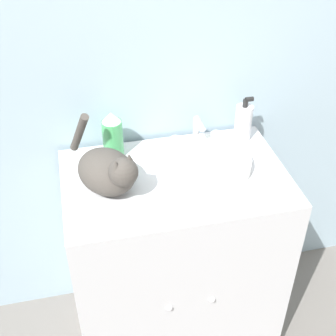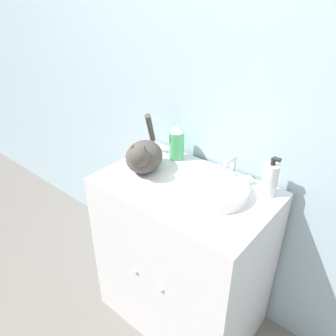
% 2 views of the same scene
% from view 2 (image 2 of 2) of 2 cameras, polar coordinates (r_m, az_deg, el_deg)
% --- Properties ---
extents(wall_back, '(6.00, 0.05, 2.50)m').
position_cam_2_polar(wall_back, '(1.53, 10.37, 14.30)').
color(wall_back, '#9EB7C6').
rests_on(wall_back, ground_plane).
extents(vanity_cabinet, '(0.79, 0.52, 0.85)m').
position_cam_2_polar(vanity_cabinet, '(1.73, 2.56, -15.01)').
color(vanity_cabinet, silver).
rests_on(vanity_cabinet, ground_plane).
extents(sink_basin, '(0.31, 0.31, 0.05)m').
position_cam_2_polar(sink_basin, '(1.41, 7.73, -3.66)').
color(sink_basin, white).
rests_on(sink_basin, vanity_cabinet).
extents(faucet, '(0.20, 0.10, 0.12)m').
position_cam_2_polar(faucet, '(1.51, 11.09, -0.18)').
color(faucet, silver).
rests_on(faucet, vanity_cabinet).
extents(cat, '(0.26, 0.33, 0.25)m').
position_cam_2_polar(cat, '(1.54, -4.27, 2.17)').
color(cat, '#47423D').
rests_on(cat, vanity_cabinet).
extents(soap_bottle, '(0.07, 0.07, 0.18)m').
position_cam_2_polar(soap_bottle, '(1.43, 17.35, -1.84)').
color(soap_bottle, silver).
rests_on(soap_bottle, vanity_cabinet).
extents(spray_bottle, '(0.08, 0.08, 0.18)m').
position_cam_2_polar(spray_bottle, '(1.64, 1.52, 4.45)').
color(spray_bottle, '#4CB266').
rests_on(spray_bottle, vanity_cabinet).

